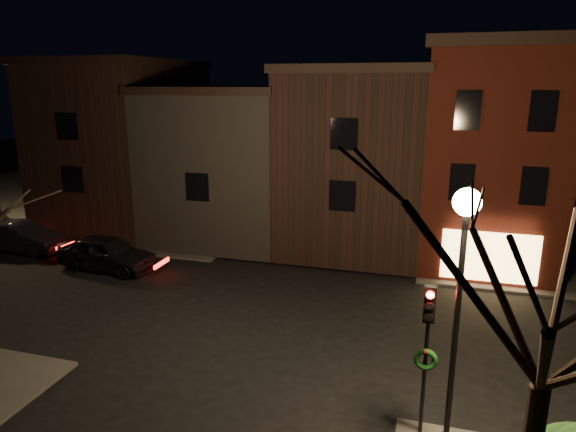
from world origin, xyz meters
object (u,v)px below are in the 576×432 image
at_px(bare_tree_right, 560,251).
at_px(parked_car_b, 21,237).
at_px(traffic_signal, 427,338).
at_px(parked_car_a, 107,253).
at_px(street_lamp_near, 463,253).

distance_m(bare_tree_right, parked_car_b, 26.46).
relative_size(traffic_signal, parked_car_b, 0.85).
relative_size(traffic_signal, bare_tree_right, 0.48).
relative_size(bare_tree_right, parked_car_a, 1.75).
bearing_deg(parked_car_a, street_lamp_near, -115.65).
height_order(street_lamp_near, parked_car_b, street_lamp_near).
bearing_deg(parked_car_b, parked_car_a, -99.82).
distance_m(street_lamp_near, bare_tree_right, 2.98).
xyz_separation_m(traffic_signal, bare_tree_right, (1.90, -2.99, 3.34)).
bearing_deg(traffic_signal, bare_tree_right, -57.59).
bearing_deg(parked_car_a, parked_car_b, 84.02).
height_order(bare_tree_right, parked_car_b, bare_tree_right).
bearing_deg(bare_tree_right, street_lamp_near, 117.47).
distance_m(traffic_signal, parked_car_a, 17.16).
distance_m(traffic_signal, parked_car_b, 22.97).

